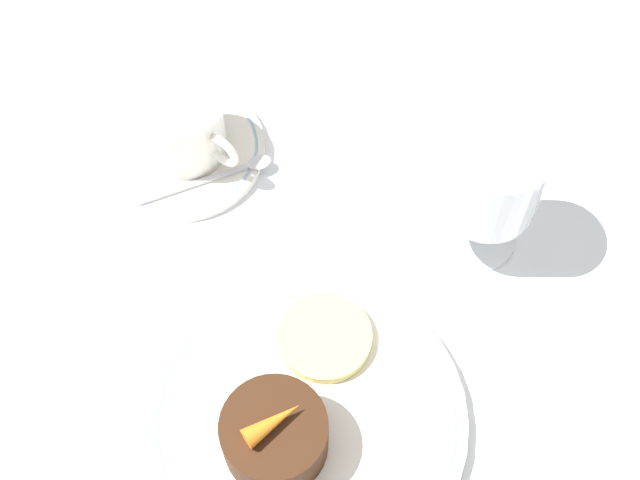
{
  "coord_description": "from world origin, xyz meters",
  "views": [
    {
      "loc": [
        0.17,
        -0.18,
        0.67
      ],
      "look_at": [
        -0.04,
        0.11,
        0.04
      ],
      "focal_mm": 50.0,
      "sensor_mm": 36.0,
      "label": 1
    }
  ],
  "objects": [
    {
      "name": "ground_plane",
      "position": [
        0.0,
        0.0,
        0.0
      ],
      "size": [
        3.0,
        3.0,
        0.0
      ],
      "primitive_type": "plane",
      "color": "white"
    },
    {
      "name": "dinner_plate",
      "position": [
        0.03,
        -0.01,
        0.01
      ],
      "size": [
        0.25,
        0.25,
        0.01
      ],
      "color": "white",
      "rests_on": "ground_plane"
    },
    {
      "name": "saucer",
      "position": [
        -0.21,
        0.13,
        0.01
      ],
      "size": [
        0.15,
        0.15,
        0.01
      ],
      "color": "white",
      "rests_on": "ground_plane"
    },
    {
      "name": "coffee_cup",
      "position": [
        -0.2,
        0.13,
        0.04
      ],
      "size": [
        0.1,
        0.08,
        0.06
      ],
      "color": "white",
      "rests_on": "saucer"
    },
    {
      "name": "spoon",
      "position": [
        -0.16,
        0.12,
        0.01
      ],
      "size": [
        0.07,
        0.11,
        0.0
      ],
      "color": "silver",
      "rests_on": "saucer"
    },
    {
      "name": "wine_glass",
      "position": [
        0.05,
        0.21,
        0.08
      ],
      "size": [
        0.08,
        0.08,
        0.13
      ],
      "color": "silver",
      "rests_on": "ground_plane"
    },
    {
      "name": "dessert_cake",
      "position": [
        0.03,
        -0.04,
        0.04
      ],
      "size": [
        0.08,
        0.08,
        0.04
      ],
      "color": "#381E0F",
      "rests_on": "dinner_plate"
    },
    {
      "name": "carrot_garnish",
      "position": [
        0.03,
        -0.04,
        0.07
      ],
      "size": [
        0.03,
        0.05,
        0.02
      ],
      "color": "orange",
      "rests_on": "dessert_cake"
    },
    {
      "name": "pineapple_slice",
      "position": [
        0.01,
        0.05,
        0.02
      ],
      "size": [
        0.08,
        0.08,
        0.01
      ],
      "color": "#EFE075",
      "rests_on": "dinner_plate"
    }
  ]
}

